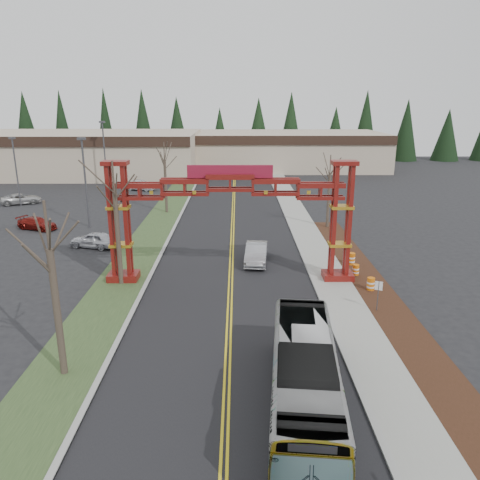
{
  "coord_description": "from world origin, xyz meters",
  "views": [
    {
      "loc": [
        0.52,
        -14.72,
        12.86
      ],
      "look_at": [
        0.68,
        15.29,
        3.95
      ],
      "focal_mm": 35.0,
      "sensor_mm": 36.0,
      "label": 1
    }
  ],
  "objects_px": {
    "parked_car_near_a": "(94,240)",
    "barrel_north": "(351,259)",
    "bare_tree_median_far": "(165,160)",
    "bare_tree_right_far": "(330,174)",
    "bare_tree_median_near": "(50,251)",
    "barrel_south": "(371,285)",
    "silver_sedan": "(256,253)",
    "parked_car_far_a": "(140,185)",
    "light_pole_mid": "(16,167)",
    "transit_bus": "(304,379)",
    "parked_car_far_b": "(21,199)",
    "light_pole_far": "(104,149)",
    "retail_building_east": "(285,150)",
    "street_sign": "(378,290)",
    "light_pole_near": "(85,176)",
    "retail_building_west": "(71,153)",
    "parked_car_mid_a": "(37,223)",
    "gateway_arch": "(230,202)",
    "barrel_mid": "(356,270)",
    "bare_tree_median_mid": "(115,194)"
  },
  "relations": [
    {
      "from": "parked_car_far_b",
      "to": "light_pole_far",
      "type": "relative_size",
      "value": 0.48
    },
    {
      "from": "silver_sedan",
      "to": "barrel_north",
      "type": "xyz_separation_m",
      "value": [
        7.7,
        -0.83,
        -0.27
      ]
    },
    {
      "from": "barrel_north",
      "to": "barrel_south",
      "type": "bearing_deg",
      "value": -88.84
    },
    {
      "from": "parked_car_far_b",
      "to": "bare_tree_median_far",
      "type": "distance_m",
      "value": 21.07
    },
    {
      "from": "barrel_mid",
      "to": "light_pole_near",
      "type": "bearing_deg",
      "value": 149.27
    },
    {
      "from": "light_pole_near",
      "to": "barrel_mid",
      "type": "xyz_separation_m",
      "value": [
        24.81,
        -14.75,
        -4.95
      ]
    },
    {
      "from": "silver_sedan",
      "to": "bare_tree_median_near",
      "type": "xyz_separation_m",
      "value": [
        -10.07,
        -16.52,
        5.56
      ]
    },
    {
      "from": "bare_tree_median_near",
      "to": "barrel_south",
      "type": "bearing_deg",
      "value": 30.02
    },
    {
      "from": "retail_building_east",
      "to": "bare_tree_median_far",
      "type": "relative_size",
      "value": 4.54
    },
    {
      "from": "retail_building_east",
      "to": "barrel_north",
      "type": "relative_size",
      "value": 35.13
    },
    {
      "from": "parked_car_mid_a",
      "to": "street_sign",
      "type": "xyz_separation_m",
      "value": [
        29.77,
        -20.21,
        0.86
      ]
    },
    {
      "from": "transit_bus",
      "to": "parked_car_far_a",
      "type": "distance_m",
      "value": 55.26
    },
    {
      "from": "street_sign",
      "to": "barrel_north",
      "type": "height_order",
      "value": "street_sign"
    },
    {
      "from": "bare_tree_median_mid",
      "to": "light_pole_far",
      "type": "relative_size",
      "value": 0.9
    },
    {
      "from": "retail_building_west",
      "to": "light_pole_far",
      "type": "distance_m",
      "value": 17.12
    },
    {
      "from": "retail_building_west",
      "to": "parked_car_far_b",
      "type": "distance_m",
      "value": 26.9
    },
    {
      "from": "bare_tree_right_far",
      "to": "barrel_north",
      "type": "bearing_deg",
      "value": -91.09
    },
    {
      "from": "barrel_south",
      "to": "barrel_north",
      "type": "xyz_separation_m",
      "value": [
        -0.11,
        5.36,
        0.03
      ]
    },
    {
      "from": "retail_building_west",
      "to": "bare_tree_right_far",
      "type": "relative_size",
      "value": 6.01
    },
    {
      "from": "barrel_north",
      "to": "parked_car_far_a",
      "type": "bearing_deg",
      "value": 125.21
    },
    {
      "from": "street_sign",
      "to": "parked_car_near_a",
      "type": "bearing_deg",
      "value": 147.81
    },
    {
      "from": "bare_tree_median_near",
      "to": "barrel_mid",
      "type": "distance_m",
      "value": 22.8
    },
    {
      "from": "parked_car_near_a",
      "to": "parked_car_mid_a",
      "type": "xyz_separation_m",
      "value": [
        -7.79,
        6.37,
        -0.11
      ]
    },
    {
      "from": "bare_tree_median_far",
      "to": "light_pole_near",
      "type": "distance_m",
      "value": 9.94
    },
    {
      "from": "retail_building_east",
      "to": "transit_bus",
      "type": "distance_m",
      "value": 77.75
    },
    {
      "from": "parked_car_mid_a",
      "to": "bare_tree_median_near",
      "type": "xyz_separation_m",
      "value": [
        12.42,
        -27.14,
        5.74
      ]
    },
    {
      "from": "parked_car_far_a",
      "to": "barrel_north",
      "type": "relative_size",
      "value": 4.29
    },
    {
      "from": "parked_car_near_a",
      "to": "barrel_south",
      "type": "bearing_deg",
      "value": 80.35
    },
    {
      "from": "silver_sedan",
      "to": "parked_car_near_a",
      "type": "distance_m",
      "value": 15.3
    },
    {
      "from": "barrel_north",
      "to": "gateway_arch",
      "type": "bearing_deg",
      "value": -162.01
    },
    {
      "from": "parked_car_far_b",
      "to": "light_pole_near",
      "type": "xyz_separation_m",
      "value": [
        12.41,
        -11.81,
        4.75
      ]
    },
    {
      "from": "bare_tree_median_mid",
      "to": "light_pole_mid",
      "type": "bearing_deg",
      "value": 125.57
    },
    {
      "from": "street_sign",
      "to": "light_pole_near",
      "type": "bearing_deg",
      "value": 139.37
    },
    {
      "from": "bare_tree_median_far",
      "to": "bare_tree_right_far",
      "type": "distance_m",
      "value": 19.39
    },
    {
      "from": "barrel_south",
      "to": "barrel_north",
      "type": "distance_m",
      "value": 5.37
    },
    {
      "from": "light_pole_near",
      "to": "light_pole_far",
      "type": "bearing_deg",
      "value": 100.79
    },
    {
      "from": "retail_building_east",
      "to": "parked_car_far_b",
      "type": "xyz_separation_m",
      "value": [
        -37.67,
        -34.62,
        -2.84
      ]
    },
    {
      "from": "silver_sedan",
      "to": "bare_tree_median_mid",
      "type": "xyz_separation_m",
      "value": [
        -10.07,
        -4.75,
        5.89
      ]
    },
    {
      "from": "transit_bus",
      "to": "light_pole_near",
      "type": "height_order",
      "value": "light_pole_near"
    },
    {
      "from": "parked_car_far_b",
      "to": "light_pole_mid",
      "type": "xyz_separation_m",
      "value": [
        0.31,
        -1.0,
        4.32
      ]
    },
    {
      "from": "transit_bus",
      "to": "parked_car_far_a",
      "type": "height_order",
      "value": "transit_bus"
    },
    {
      "from": "light_pole_near",
      "to": "barrel_north",
      "type": "xyz_separation_m",
      "value": [
        25.03,
        -12.35,
        -4.88
      ]
    },
    {
      "from": "gateway_arch",
      "to": "light_pole_mid",
      "type": "distance_m",
      "value": 38.0
    },
    {
      "from": "bare_tree_median_far",
      "to": "retail_building_east",
      "type": "bearing_deg",
      "value": 65.61
    },
    {
      "from": "parked_car_near_a",
      "to": "barrel_north",
      "type": "xyz_separation_m",
      "value": [
        22.4,
        -5.07,
        -0.2
      ]
    },
    {
      "from": "transit_bus",
      "to": "light_pole_mid",
      "type": "bearing_deg",
      "value": 132.0
    },
    {
      "from": "silver_sedan",
      "to": "barrel_north",
      "type": "relative_size",
      "value": 4.55
    },
    {
      "from": "light_pole_mid",
      "to": "transit_bus",
      "type": "bearing_deg",
      "value": -53.72
    },
    {
      "from": "parked_car_near_a",
      "to": "parked_car_far_b",
      "type": "bearing_deg",
      "value": -126.54
    },
    {
      "from": "bare_tree_median_near",
      "to": "barrel_north",
      "type": "distance_m",
      "value": 24.42
    }
  ]
}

